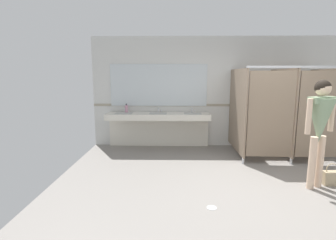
{
  "coord_description": "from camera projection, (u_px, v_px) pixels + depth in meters",
  "views": [
    {
      "loc": [
        -1.6,
        -4.04,
        1.79
      ],
      "look_at": [
        -1.69,
        0.66,
        0.99
      ],
      "focal_mm": 27.93,
      "sensor_mm": 36.0,
      "label": 1
    }
  ],
  "objects": [
    {
      "name": "ground_plane",
      "position": [
        271.0,
        190.0,
        4.26
      ],
      "size": [
        7.26,
        5.74,
        0.1
      ],
      "primitive_type": "cube",
      "color": "gray"
    },
    {
      "name": "wall_back",
      "position": [
        236.0,
        92.0,
        6.61
      ],
      "size": [
        7.26,
        0.12,
        2.74
      ],
      "primitive_type": "cube",
      "color": "silver",
      "rests_on": "ground_plane"
    },
    {
      "name": "wall_back_tile_band",
      "position": [
        236.0,
        105.0,
        6.6
      ],
      "size": [
        7.26,
        0.01,
        0.06
      ],
      "primitive_type": "cube",
      "color": "#9E937F",
      "rests_on": "wall_back"
    },
    {
      "name": "vanity_counter",
      "position": [
        158.0,
        122.0,
        6.5
      ],
      "size": [
        2.51,
        0.57,
        0.99
      ],
      "color": "silver",
      "rests_on": "ground_plane"
    },
    {
      "name": "mirror_panel",
      "position": [
        159.0,
        85.0,
        6.55
      ],
      "size": [
        2.41,
        0.02,
        1.04
      ],
      "primitive_type": "cube",
      "color": "silver",
      "rests_on": "wall_back"
    },
    {
      "name": "bathroom_stalls",
      "position": [
        285.0,
        111.0,
        5.64
      ],
      "size": [
        2.01,
        1.48,
        1.97
      ],
      "color": "#84705B",
      "rests_on": "ground_plane"
    },
    {
      "name": "person_standing",
      "position": [
        320.0,
        120.0,
        4.05
      ],
      "size": [
        0.55,
        0.53,
        1.73
      ],
      "color": "beige",
      "rests_on": "ground_plane"
    },
    {
      "name": "handbag",
      "position": [
        331.0,
        177.0,
        4.31
      ],
      "size": [
        0.27,
        0.14,
        0.37
      ],
      "color": "tan",
      "rests_on": "ground_plane"
    },
    {
      "name": "soap_dispenser",
      "position": [
        126.0,
        109.0,
        6.54
      ],
      "size": [
        0.07,
        0.07,
        0.21
      ],
      "color": "#D899B2",
      "rests_on": "vanity_counter"
    },
    {
      "name": "floor_drain_cover",
      "position": [
        212.0,
        208.0,
        3.58
      ],
      "size": [
        0.14,
        0.14,
        0.01
      ],
      "primitive_type": "cylinder",
      "color": "#B7BABF",
      "rests_on": "ground_plane"
    }
  ]
}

